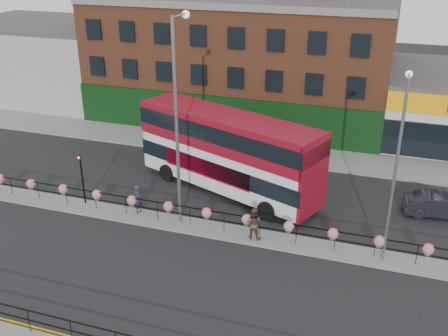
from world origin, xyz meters
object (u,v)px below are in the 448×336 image
(pedestrian_b, at_px, (254,223))
(lamp_column_west, at_px, (178,106))
(car, at_px, (441,205))
(lamp_column_east, at_px, (397,156))
(double_decker_bus, at_px, (228,146))
(pedestrian_a, at_px, (139,199))

(pedestrian_b, height_order, lamp_column_west, lamp_column_west)
(pedestrian_b, xyz_separation_m, lamp_column_west, (-4.41, 0.69, 5.84))
(car, relative_size, lamp_column_west, 0.38)
(pedestrian_b, relative_size, lamp_column_east, 0.19)
(pedestrian_b, bearing_deg, lamp_column_west, -5.00)
(car, distance_m, lamp_column_east, 8.02)
(pedestrian_b, bearing_deg, double_decker_bus, -55.26)
(lamp_column_east, bearing_deg, car, 62.77)
(car, xyz_separation_m, lamp_column_east, (-2.88, -5.60, 4.95))
(pedestrian_a, distance_m, pedestrian_b, 7.12)
(double_decker_bus, height_order, lamp_column_east, lamp_column_east)
(double_decker_bus, relative_size, pedestrian_a, 7.38)
(car, height_order, pedestrian_a, pedestrian_a)
(double_decker_bus, relative_size, lamp_column_west, 1.12)
(double_decker_bus, height_order, pedestrian_a, double_decker_bus)
(pedestrian_a, bearing_deg, car, -67.46)
(pedestrian_a, bearing_deg, lamp_column_west, -83.66)
(lamp_column_west, bearing_deg, car, 20.82)
(pedestrian_a, xyz_separation_m, pedestrian_b, (7.09, -0.61, 0.03))
(pedestrian_b, bearing_deg, lamp_column_east, -172.67)
(pedestrian_b, bearing_deg, car, -144.05)
(pedestrian_a, height_order, lamp_column_east, lamp_column_east)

